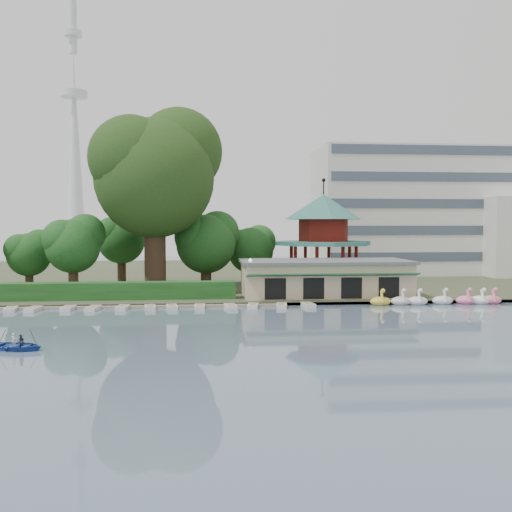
{
  "coord_description": "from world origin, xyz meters",
  "views": [
    {
      "loc": [
        -3.5,
        -39.83,
        8.12
      ],
      "look_at": [
        2.0,
        18.0,
        5.0
      ],
      "focal_mm": 40.0,
      "sensor_mm": 36.0,
      "label": 1
    }
  ],
  "objects": [
    {
      "name": "rowboat_with_passengers",
      "position": [
        -15.53,
        -1.7,
        0.51
      ],
      "size": [
        5.79,
        4.91,
        2.01
      ],
      "color": "#2C51A4",
      "rests_on": "ground"
    },
    {
      "name": "shore",
      "position": [
        0.0,
        52.0,
        0.2
      ],
      "size": [
        220.0,
        70.0,
        0.4
      ],
      "primitive_type": "cube",
      "color": "#424930",
      "rests_on": "ground"
    },
    {
      "name": "office_building",
      "position": [
        32.67,
        49.0,
        9.73
      ],
      "size": [
        38.0,
        18.0,
        20.0
      ],
      "color": "silver",
      "rests_on": "shore"
    },
    {
      "name": "pavilion",
      "position": [
        12.0,
        32.0,
        7.48
      ],
      "size": [
        12.4,
        12.4,
        13.5
      ],
      "color": "#CCB693",
      "rests_on": "shore"
    },
    {
      "name": "lamp_post",
      "position": [
        1.5,
        19.0,
        3.34
      ],
      "size": [
        0.36,
        0.36,
        4.28
      ],
      "color": "black",
      "rests_on": "shore"
    },
    {
      "name": "swan_boats",
      "position": [
        23.29,
        16.53,
        0.4
      ],
      "size": [
        20.21,
        2.01,
        1.92
      ],
      "color": "yellow",
      "rests_on": "ground"
    },
    {
      "name": "big_tree",
      "position": [
        -8.81,
        28.23,
        14.75
      ],
      "size": [
        15.38,
        14.33,
        21.91
      ],
      "color": "#3A281C",
      "rests_on": "shore"
    },
    {
      "name": "hedge",
      "position": [
        -15.0,
        20.5,
        1.3
      ],
      "size": [
        30.0,
        2.0,
        1.8
      ],
      "primitive_type": "cube",
      "color": "#20521E",
      "rests_on": "shore"
    },
    {
      "name": "embankment",
      "position": [
        0.0,
        17.3,
        0.15
      ],
      "size": [
        220.0,
        0.6,
        0.3
      ],
      "primitive_type": "cube",
      "color": "gray",
      "rests_on": "ground"
    },
    {
      "name": "ground_plane",
      "position": [
        0.0,
        0.0,
        0.0
      ],
      "size": [
        220.0,
        220.0,
        0.0
      ],
      "primitive_type": "plane",
      "color": "slate",
      "rests_on": "ground"
    },
    {
      "name": "broadcast_tower",
      "position": [
        -42.0,
        140.0,
        33.98
      ],
      "size": [
        8.0,
        8.0,
        96.0
      ],
      "color": "silver",
      "rests_on": "ground"
    },
    {
      "name": "moored_rowboats",
      "position": [
        -10.0,
        15.74,
        0.18
      ],
      "size": [
        35.11,
        2.78,
        0.36
      ],
      "color": "silver",
      "rests_on": "ground"
    },
    {
      "name": "small_trees",
      "position": [
        -10.8,
        31.81,
        6.01
      ],
      "size": [
        39.12,
        16.27,
        9.58
      ],
      "color": "#3A281C",
      "rests_on": "shore"
    },
    {
      "name": "boathouse",
      "position": [
        10.0,
        21.97,
        2.37
      ],
      "size": [
        18.6,
        9.39,
        3.9
      ],
      "color": "#CCB693",
      "rests_on": "shore"
    },
    {
      "name": "dock",
      "position": [
        -12.0,
        17.2,
        0.12
      ],
      "size": [
        34.0,
        1.6,
        0.24
      ],
      "primitive_type": "cube",
      "color": "gray",
      "rests_on": "ground"
    }
  ]
}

